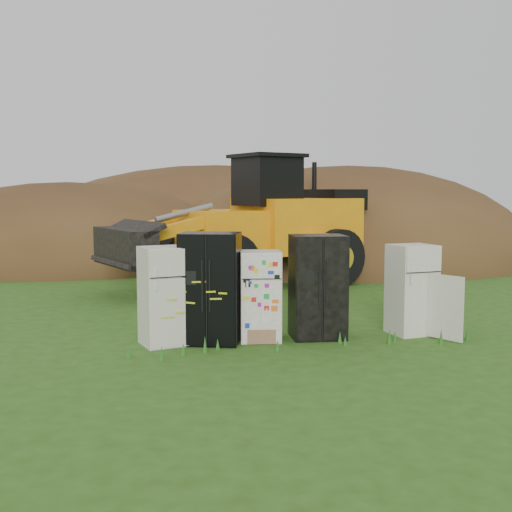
{
  "coord_description": "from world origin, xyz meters",
  "views": [
    {
      "loc": [
        -2.67,
        -11.4,
        2.74
      ],
      "look_at": [
        -0.34,
        2.0,
        1.35
      ],
      "focal_mm": 45.0,
      "sensor_mm": 36.0,
      "label": 1
    }
  ],
  "objects": [
    {
      "name": "dirt_mound_back",
      "position": [
        0.66,
        18.43,
        0.0
      ],
      "size": [
        19.49,
        12.99,
        7.84
      ],
      "primitive_type": "ellipsoid",
      "color": "#402814",
      "rests_on": "ground"
    },
    {
      "name": "fridge_black_side",
      "position": [
        -1.53,
        -0.03,
        0.99
      ],
      "size": [
        1.22,
        1.07,
        1.99
      ],
      "primitive_type": null,
      "rotation": [
        0.0,
        0.0,
        -0.27
      ],
      "color": "black",
      "rests_on": "ground"
    },
    {
      "name": "dirt_mound_left",
      "position": [
        -5.53,
        13.67,
        0.0
      ],
      "size": [
        13.68,
        10.26,
        6.13
      ],
      "primitive_type": "ellipsoid",
      "color": "#402814",
      "rests_on": "ground"
    },
    {
      "name": "fridge_open_door",
      "position": [
        2.34,
        0.02,
        0.86
      ],
      "size": [
        0.89,
        0.84,
        1.72
      ],
      "primitive_type": null,
      "rotation": [
        0.0,
        0.0,
        0.18
      ],
      "color": "white",
      "rests_on": "ground"
    },
    {
      "name": "ground",
      "position": [
        0.0,
        0.0,
        0.0
      ],
      "size": [
        120.0,
        120.0,
        0.0
      ],
      "primitive_type": "plane",
      "color": "#2C5015",
      "rests_on": "ground"
    },
    {
      "name": "fridge_leftmost",
      "position": [
        -2.35,
        -0.04,
        0.88
      ],
      "size": [
        0.95,
        0.93,
        1.75
      ],
      "primitive_type": null,
      "rotation": [
        0.0,
        0.0,
        0.29
      ],
      "color": "white",
      "rests_on": "ground"
    },
    {
      "name": "fridge_sticker",
      "position": [
        -0.61,
        -0.01,
        0.82
      ],
      "size": [
        0.8,
        0.75,
        1.64
      ],
      "primitive_type": null,
      "rotation": [
        0.0,
        0.0,
        -0.11
      ],
      "color": "white",
      "rests_on": "ground"
    },
    {
      "name": "wheel_loader",
      "position": [
        -0.05,
        6.51,
        1.89
      ],
      "size": [
        8.43,
        5.89,
        3.78
      ],
      "primitive_type": null,
      "rotation": [
        0.0,
        0.0,
        0.39
      ],
      "color": "orange",
      "rests_on": "ground"
    },
    {
      "name": "fridge_dark_mid",
      "position": [
        0.48,
        0.03,
        0.96
      ],
      "size": [
        1.02,
        0.85,
        1.92
      ],
      "primitive_type": null,
      "rotation": [
        0.0,
        0.0,
        -0.05
      ],
      "color": "black",
      "rests_on": "ground"
    },
    {
      "name": "dirt_mound_right",
      "position": [
        4.89,
        11.84,
        0.0
      ],
      "size": [
        14.66,
        10.75,
        7.35
      ],
      "primitive_type": "ellipsoid",
      "color": "#402814",
      "rests_on": "ground"
    }
  ]
}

